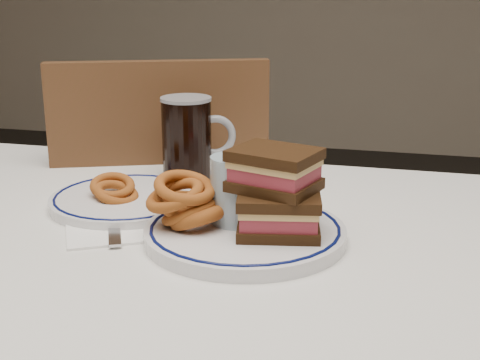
% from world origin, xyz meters
% --- Properties ---
extents(dining_table, '(1.27, 0.87, 0.75)m').
position_xyz_m(dining_table, '(0.00, 0.00, 0.64)').
color(dining_table, silver).
rests_on(dining_table, floor).
extents(chair_far, '(0.57, 0.57, 0.96)m').
position_xyz_m(chair_far, '(-0.19, 0.48, 0.52)').
color(chair_far, '#452F16').
rests_on(chair_far, floor).
extents(main_plate, '(0.29, 0.29, 0.02)m').
position_xyz_m(main_plate, '(0.12, 0.00, 0.76)').
color(main_plate, silver).
rests_on(main_plate, dining_table).
extents(reuben_sandwich, '(0.14, 0.13, 0.12)m').
position_xyz_m(reuben_sandwich, '(0.16, -0.00, 0.83)').
color(reuben_sandwich, black).
rests_on(reuben_sandwich, main_plate).
extents(onion_rings_main, '(0.12, 0.12, 0.10)m').
position_xyz_m(onion_rings_main, '(0.03, -0.01, 0.81)').
color(onion_rings_main, '#70300E').
rests_on(onion_rings_main, main_plate).
extents(ketchup_ramekin, '(0.06, 0.06, 0.04)m').
position_xyz_m(ketchup_ramekin, '(0.07, 0.10, 0.79)').
color(ketchup_ramekin, white).
rests_on(ketchup_ramekin, main_plate).
extents(beer_mug, '(0.13, 0.09, 0.16)m').
position_xyz_m(beer_mug, '(-0.06, 0.27, 0.83)').
color(beer_mug, black).
rests_on(beer_mug, dining_table).
extents(water_glass, '(0.08, 0.08, 0.12)m').
position_xyz_m(water_glass, '(0.10, 0.02, 0.81)').
color(water_glass, '#94AEBF').
rests_on(water_glass, dining_table).
extents(far_plate, '(0.25, 0.25, 0.02)m').
position_xyz_m(far_plate, '(-0.11, 0.10, 0.76)').
color(far_plate, silver).
rests_on(far_plate, dining_table).
extents(onion_rings_far, '(0.09, 0.08, 0.05)m').
position_xyz_m(onion_rings_far, '(-0.13, 0.09, 0.78)').
color(onion_rings_far, '#70300E').
rests_on(onion_rings_far, far_plate).
extents(napkin_fork, '(0.19, 0.20, 0.01)m').
position_xyz_m(napkin_fork, '(-0.09, -0.00, 0.75)').
color(napkin_fork, white).
rests_on(napkin_fork, dining_table).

